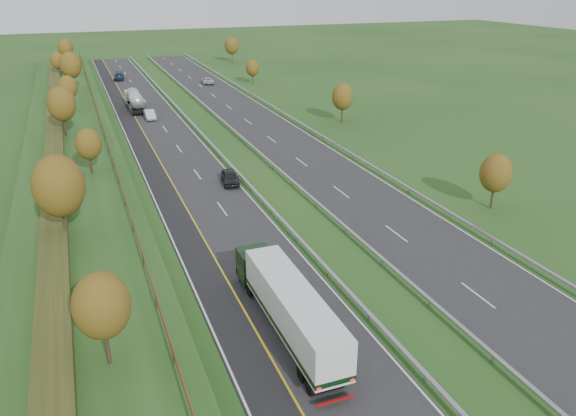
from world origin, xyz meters
The scene contains 19 objects.
ground centered at (8.00, 55.00, 0.00)m, with size 400.00×400.00×0.00m, color #204619.
near_carriageway centered at (0.00, 60.00, 0.02)m, with size 10.50×200.00×0.04m, color black.
far_carriageway centered at (16.50, 60.00, 0.02)m, with size 10.50×200.00×0.04m, color black.
hard_shoulder centered at (-3.75, 60.00, 0.02)m, with size 3.00×200.00×0.04m, color black.
lane_markings centered at (6.40, 59.88, 0.05)m, with size 26.75×200.00×0.01m.
embankment_left centered at (-13.00, 60.00, 1.00)m, with size 12.00×200.00×2.00m, color #204619.
hedge_left centered at (-15.00, 60.00, 2.55)m, with size 2.20×180.00×1.10m, color #2C3716.
fence_left centered at (-8.50, 59.59, 2.73)m, with size 0.12×189.06×1.20m.
median_barrier_near centered at (5.70, 60.00, 0.61)m, with size 0.32×200.00×0.71m.
median_barrier_far centered at (10.80, 60.00, 0.61)m, with size 0.32×200.00×0.71m.
outer_barrier_far centered at (22.30, 60.00, 0.62)m, with size 0.32×200.00×0.71m.
trees_left centered at (-12.64, 56.63, 6.37)m, with size 6.64×164.30×7.66m.
trees_far centered at (29.80, 89.21, 4.25)m, with size 8.45×118.60×7.12m.
box_lorry centered at (-0.27, 11.65, 2.33)m, with size 2.58×16.28×4.06m.
road_tanker centered at (-1.39, 87.33, 1.86)m, with size 2.40×11.22×3.46m.
car_dark_near centered at (4.17, 42.26, 0.83)m, with size 1.87×4.64×1.58m, color black.
car_silver_mid centered at (0.03, 78.82, 0.81)m, with size 1.63×4.67×1.54m, color silver.
car_small_far centered at (-1.06, 121.44, 0.82)m, with size 2.18×5.36×1.56m, color #14213E.
car_oncoming centered at (17.34, 108.80, 0.75)m, with size 2.36×5.12×1.42m, color silver.
Camera 1 is at (-11.89, -18.70, 22.85)m, focal length 35.00 mm.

